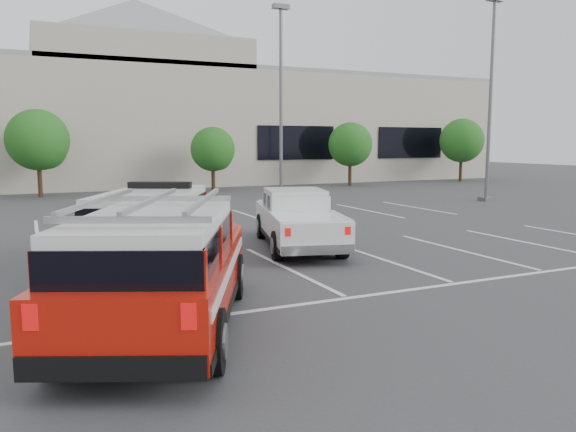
# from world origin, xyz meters

# --- Properties ---
(ground) EXTENTS (120.00, 120.00, 0.00)m
(ground) POSITION_xyz_m (0.00, 0.00, 0.00)
(ground) COLOR #39393B
(ground) RESTS_ON ground
(stall_markings) EXTENTS (23.00, 15.00, 0.01)m
(stall_markings) POSITION_xyz_m (0.00, 4.50, 0.01)
(stall_markings) COLOR silver
(stall_markings) RESTS_ON ground
(convention_building) EXTENTS (60.00, 16.99, 13.20)m
(convention_building) POSITION_xyz_m (0.18, 31.86, 4.72)
(convention_building) COLOR #B4A798
(convention_building) RESTS_ON ground
(tree_mid_left) EXTENTS (3.37, 3.37, 4.85)m
(tree_mid_left) POSITION_xyz_m (-4.91, 22.05, 3.04)
(tree_mid_left) COLOR #3F2B19
(tree_mid_left) RESTS_ON ground
(tree_mid_right) EXTENTS (2.77, 2.77, 3.99)m
(tree_mid_right) POSITION_xyz_m (5.09, 22.05, 2.50)
(tree_mid_right) COLOR #3F2B19
(tree_mid_right) RESTS_ON ground
(tree_right) EXTENTS (3.07, 3.07, 4.42)m
(tree_right) POSITION_xyz_m (15.09, 22.05, 2.77)
(tree_right) COLOR #3F2B19
(tree_right) RESTS_ON ground
(tree_far_right) EXTENTS (3.37, 3.37, 4.85)m
(tree_far_right) POSITION_xyz_m (25.09, 22.05, 3.04)
(tree_far_right) COLOR #3F2B19
(tree_far_right) RESTS_ON ground
(light_pole_mid) EXTENTS (0.90, 0.60, 10.24)m
(light_pole_mid) POSITION_xyz_m (7.00, 16.00, 5.19)
(light_pole_mid) COLOR #59595E
(light_pole_mid) RESTS_ON ground
(light_pole_right) EXTENTS (0.90, 0.60, 10.24)m
(light_pole_right) POSITION_xyz_m (16.00, 10.00, 5.19)
(light_pole_right) COLOR #59595E
(light_pole_right) RESTS_ON ground
(fire_chief_suv) EXTENTS (4.48, 6.15, 2.05)m
(fire_chief_suv) POSITION_xyz_m (-2.78, 1.67, 0.84)
(fire_chief_suv) COLOR #B41308
(fire_chief_suv) RESTS_ON ground
(white_pickup) EXTENTS (3.21, 5.68, 1.65)m
(white_pickup) POSITION_xyz_m (1.46, 2.46, 0.66)
(white_pickup) COLOR silver
(white_pickup) RESTS_ON ground
(ladder_suv) EXTENTS (4.29, 6.02, 2.21)m
(ladder_suv) POSITION_xyz_m (-3.72, -3.26, 0.88)
(ladder_suv) COLOR #B41308
(ladder_suv) RESTS_ON ground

